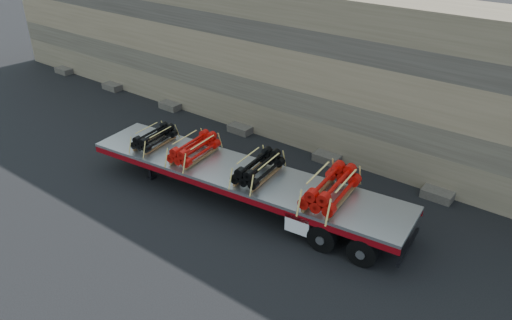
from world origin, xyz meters
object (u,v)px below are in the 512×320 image
Objects in this scene: bundle_front at (154,138)px; bundle_rear at (331,189)px; trailer at (242,187)px; bundle_midfront at (194,149)px; bundle_midrear at (258,168)px.

bundle_front is 0.74× the size of bundle_rear.
bundle_midfront is (-2.24, -0.23, 1.03)m from trailer.
trailer is 2.47m from bundle_midfront.
bundle_front is at bearing -180.00° from bundle_rear.
bundle_front is 0.87× the size of bundle_midrear.
bundle_rear is at bearing 0.00° from bundle_front.
bundle_midrear is at bearing 0.00° from trailer.
bundle_midfront is 2.99m from bundle_midrear.
bundle_midrear reaches higher than bundle_front.
bundle_rear reaches higher than trailer.
bundle_front is 5.08m from bundle_midrear.
bundle_rear is (7.95, 0.81, 0.11)m from bundle_front.
bundle_front is 0.88× the size of bundle_midfront.
trailer is at bearing -0.00° from bundle_midfront.
bundle_midrear is at bearing 0.00° from bundle_midfront.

